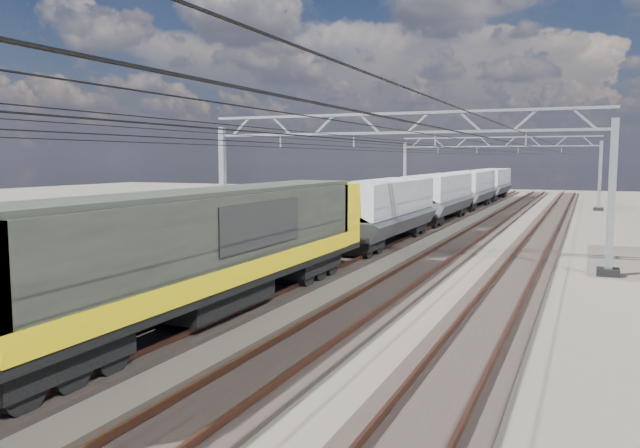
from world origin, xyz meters
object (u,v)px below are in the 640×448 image
at_px(catenary_gantry_mid, 393,180).
at_px(hopper_wagon_third, 472,186).
at_px(catenary_gantry_far, 497,169).
at_px(hopper_wagon_lead, 384,207).
at_px(hopper_wagon_fourth, 492,181).
at_px(hopper_wagon_mid, 439,194).
at_px(locomotive, 208,244).

relative_size(catenary_gantry_mid, hopper_wagon_third, 1.53).
height_order(catenary_gantry_far, hopper_wagon_lead, catenary_gantry_far).
distance_m(catenary_gantry_mid, hopper_wagon_fourth, 47.61).
bearing_deg(hopper_wagon_fourth, hopper_wagon_lead, -90.00).
bearing_deg(hopper_wagon_third, catenary_gantry_mid, -86.57).
relative_size(hopper_wagon_mid, hopper_wagon_third, 1.00).
relative_size(locomotive, hopper_wagon_mid, 1.62).
height_order(catenary_gantry_far, hopper_wagon_mid, catenary_gantry_far).
relative_size(catenary_gantry_far, hopper_wagon_mid, 1.53).
bearing_deg(catenary_gantry_mid, hopper_wagon_third, 93.43).
relative_size(catenary_gantry_far, hopper_wagon_third, 1.53).
height_order(hopper_wagon_third, hopper_wagon_fourth, same).
xyz_separation_m(locomotive, hopper_wagon_mid, (-0.00, 31.90, -0.09)).
distance_m(hopper_wagon_lead, hopper_wagon_fourth, 42.60).
xyz_separation_m(hopper_wagon_lead, hopper_wagon_mid, (0.00, 14.20, 0.00)).
relative_size(locomotive, hopper_wagon_lead, 1.62).
bearing_deg(locomotive, hopper_wagon_mid, 90.00).
bearing_deg(catenary_gantry_far, hopper_wagon_mid, -96.77).
distance_m(hopper_wagon_lead, hopper_wagon_mid, 14.20).
relative_size(hopper_wagon_lead, hopper_wagon_mid, 1.00).
xyz_separation_m(catenary_gantry_mid, locomotive, (-2.00, -12.76, -1.58)).
relative_size(catenary_gantry_far, hopper_wagon_fourth, 1.53).
bearing_deg(catenary_gantry_mid, hopper_wagon_lead, 112.05).
height_order(catenary_gantry_mid, locomotive, catenary_gantry_mid).
xyz_separation_m(catenary_gantry_mid, hopper_wagon_fourth, (-2.00, 47.54, -1.67)).
distance_m(catenary_gantry_mid, hopper_wagon_mid, 19.31).
height_order(catenary_gantry_far, hopper_wagon_third, catenary_gantry_far).
bearing_deg(hopper_wagon_fourth, catenary_gantry_mid, -87.59).
bearing_deg(hopper_wagon_mid, hopper_wagon_lead, -90.00).
xyz_separation_m(catenary_gantry_far, hopper_wagon_lead, (-2.00, -31.06, -1.67)).
relative_size(hopper_wagon_third, hopper_wagon_fourth, 1.00).
relative_size(catenary_gantry_mid, hopper_wagon_mid, 1.53).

